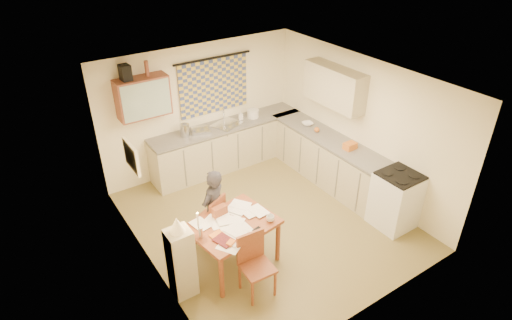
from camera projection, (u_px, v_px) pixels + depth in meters
floor at (266, 221)px, 7.28m from camera, size 4.00×4.50×0.02m
ceiling at (269, 79)px, 6.00m from camera, size 4.00×4.50×0.02m
wall_back at (200, 108)px, 8.26m from camera, size 4.00×0.02×2.50m
wall_front at (378, 237)px, 5.02m from camera, size 4.00×0.02×2.50m
wall_left at (144, 199)px, 5.68m from camera, size 0.02×4.50×2.50m
wall_right at (360, 125)px, 7.60m from camera, size 0.02×4.50×2.50m
window_blind at (214, 86)px, 8.17m from camera, size 1.45×0.03×1.05m
curtain_rod at (213, 58)px, 7.88m from camera, size 1.60×0.04×0.04m
wall_cabinet at (143, 97)px, 7.30m from camera, size 0.90×0.34×0.70m
wall_cabinet_glass at (147, 100)px, 7.18m from camera, size 0.84×0.02×0.64m
upper_cabinet_right at (334, 86)px, 7.61m from camera, size 0.34×1.30×0.70m
framed_print at (131, 156)px, 5.75m from camera, size 0.04×0.50×0.40m
print_canvas at (133, 156)px, 5.76m from camera, size 0.01×0.42×0.32m
counter_back at (230, 145)px, 8.66m from camera, size 3.30×0.62×0.92m
counter_right at (330, 161)px, 8.10m from camera, size 0.62×2.95×0.92m
stove at (396, 200)px, 6.96m from camera, size 0.63×0.63×0.98m
sink at (227, 126)px, 8.42m from camera, size 0.67×0.62×0.10m
tap at (224, 114)px, 8.47m from camera, size 0.04×0.04×0.28m
dish_rack at (201, 130)px, 8.10m from camera, size 0.43×0.40×0.06m
kettle at (185, 130)px, 7.90m from camera, size 0.22×0.22×0.24m
mixing_bowl at (253, 113)px, 8.65m from camera, size 0.25×0.25×0.16m
soap_bottle at (241, 115)px, 8.55m from camera, size 0.12×0.12×0.18m
bowl at (307, 124)px, 8.36m from camera, size 0.31×0.31×0.05m
orange_bag at (350, 146)px, 7.51m from camera, size 0.23×0.17×0.12m
fruit_orange at (317, 130)px, 8.09m from camera, size 0.10×0.10×0.10m
speaker at (125, 73)px, 6.94m from camera, size 0.17×0.21×0.26m
bottle_green at (128, 72)px, 6.96m from camera, size 0.09×0.09×0.26m
bottle_brown at (147, 69)px, 7.12m from camera, size 0.07×0.07×0.26m
dining_table at (233, 243)px, 6.22m from camera, size 1.31×1.07×0.75m
chair_far at (210, 228)px, 6.68m from camera, size 0.53×0.53×0.88m
chair_near at (257, 276)px, 5.80m from camera, size 0.44×0.44×0.91m
person at (214, 209)px, 6.46m from camera, size 0.74×0.70×1.32m
shelf_stand at (181, 263)px, 5.66m from camera, size 0.32×0.30×1.07m
lampshade at (177, 225)px, 5.33m from camera, size 0.20×0.20×0.22m
letter_rack at (220, 211)px, 6.13m from camera, size 0.23×0.13×0.16m
mug at (270, 218)px, 6.05m from camera, size 0.20×0.20×0.09m
magazine at (219, 245)px, 5.63m from camera, size 0.35×0.38×0.03m
book at (214, 240)px, 5.70m from camera, size 0.27×0.32×0.02m
orange_box at (231, 243)px, 5.64m from camera, size 0.14×0.13×0.04m
eyeglasses at (256, 229)px, 5.90m from camera, size 0.14×0.07×0.02m
candle_holder at (201, 233)px, 5.72m from camera, size 0.07×0.07×0.18m
candle at (198, 220)px, 5.63m from camera, size 0.03×0.03×0.22m
candle_flame at (198, 213)px, 5.56m from camera, size 0.02×0.02×0.02m
papers at (232, 222)px, 6.03m from camera, size 1.09×1.04×0.03m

